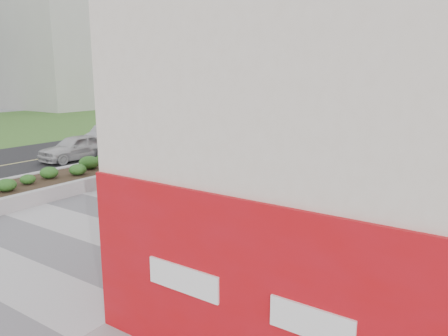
% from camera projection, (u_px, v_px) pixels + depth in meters
% --- Properties ---
extents(ground, '(160.00, 160.00, 0.00)m').
position_uv_depth(ground, '(96.00, 234.00, 13.13)').
color(ground, gray).
rests_on(ground, ground).
extents(walkway, '(8.00, 36.00, 0.01)m').
position_uv_depth(walkway, '(164.00, 209.00, 15.54)').
color(walkway, '#A8A8AD').
rests_on(walkway, ground).
extents(building, '(6.04, 24.08, 8.00)m').
position_uv_depth(building, '(418.00, 95.00, 15.65)').
color(building, beige).
rests_on(building, ground).
extents(planter, '(3.00, 18.00, 0.90)m').
position_uv_depth(planter, '(135.00, 162.00, 21.72)').
color(planter, '#9E9EA0').
rests_on(planter, ground).
extents(street, '(10.00, 40.00, 0.00)m').
position_uv_depth(street, '(56.00, 156.00, 25.40)').
color(street, black).
rests_on(street, ground).
extents(traffic_signal_near, '(0.33, 0.28, 4.20)m').
position_uv_depth(traffic_signal_near, '(225.00, 102.00, 30.63)').
color(traffic_signal_near, black).
rests_on(traffic_signal_near, ground).
extents(traffic_signal_far, '(0.33, 0.28, 4.20)m').
position_uv_depth(traffic_signal_far, '(128.00, 98.00, 35.32)').
color(traffic_signal_far, black).
rests_on(traffic_signal_far, ground).
extents(distant_bldg_west_a, '(18.00, 12.00, 22.00)m').
position_uv_depth(distant_bldg_west_a, '(50.00, 26.00, 59.84)').
color(distant_bldg_west_a, '#ADAAA3').
rests_on(distant_bldg_west_a, ground).
extents(distant_bldg_north_l, '(16.00, 12.00, 20.00)m').
position_uv_depth(distant_bldg_north_l, '(398.00, 33.00, 58.06)').
color(distant_bldg_north_l, '#ADAAA3').
rests_on(distant_bldg_north_l, ground).
extents(manhole_cover, '(0.44, 0.44, 0.01)m').
position_uv_depth(manhole_cover, '(174.00, 211.00, 15.27)').
color(manhole_cover, '#595654').
rests_on(manhole_cover, ground).
extents(skateboarder, '(0.52, 0.75, 1.42)m').
position_uv_depth(skateboarder, '(197.00, 180.00, 16.73)').
color(skateboarder, beige).
rests_on(skateboarder, ground).
extents(car_white, '(1.83, 4.17, 1.40)m').
position_uv_depth(car_white, '(76.00, 147.00, 24.19)').
color(car_white, silver).
rests_on(car_white, ground).
extents(car_silver, '(3.18, 4.66, 1.46)m').
position_uv_depth(car_silver, '(108.00, 135.00, 28.90)').
color(car_silver, '#9C9FA3').
rests_on(car_silver, ground).
extents(car_dark, '(2.07, 4.53, 1.29)m').
position_uv_depth(car_dark, '(171.00, 131.00, 31.60)').
color(car_dark, black).
rests_on(car_dark, ground).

